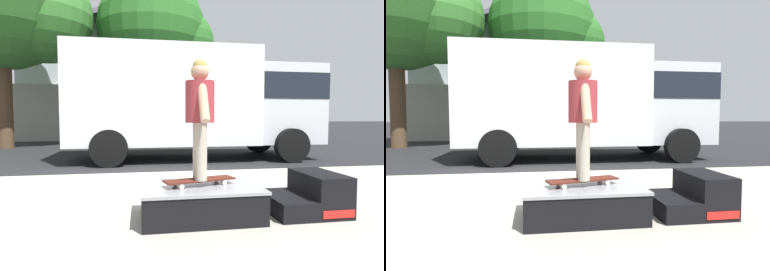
# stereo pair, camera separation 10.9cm
# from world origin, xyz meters

# --- Properties ---
(ground_plane) EXTENTS (140.00, 140.00, 0.00)m
(ground_plane) POSITION_xyz_m (0.00, 0.00, 0.00)
(ground_plane) COLOR black
(sidewalk_slab) EXTENTS (50.00, 5.00, 0.12)m
(sidewalk_slab) POSITION_xyz_m (0.00, -3.00, 0.06)
(sidewalk_slab) COLOR #A8A093
(sidewalk_slab) RESTS_ON ground
(skate_box) EXTENTS (1.26, 0.82, 0.35)m
(skate_box) POSITION_xyz_m (0.93, -3.35, 0.31)
(skate_box) COLOR black
(skate_box) RESTS_ON sidewalk_slab
(kicker_ramp) EXTENTS (0.81, 0.75, 0.45)m
(kicker_ramp) POSITION_xyz_m (2.19, -3.35, 0.30)
(kicker_ramp) COLOR black
(kicker_ramp) RESTS_ON sidewalk_slab
(skateboard) EXTENTS (0.81, 0.39, 0.07)m
(skateboard) POSITION_xyz_m (0.93, -3.33, 0.52)
(skateboard) COLOR #4C1E14
(skateboard) RESTS_ON skate_box
(skater_kid) EXTENTS (0.31, 0.65, 1.27)m
(skater_kid) POSITION_xyz_m (0.93, -3.33, 1.28)
(skater_kid) COLOR #B7AD99
(skater_kid) RESTS_ON skateboard
(box_truck) EXTENTS (6.91, 2.63, 3.05)m
(box_truck) POSITION_xyz_m (1.94, 2.20, 1.70)
(box_truck) COLOR white
(box_truck) RESTS_ON ground
(street_tree_main) EXTENTS (6.09, 5.53, 8.53)m
(street_tree_main) POSITION_xyz_m (-4.45, 6.29, 5.60)
(street_tree_main) COLOR brown
(street_tree_main) RESTS_ON ground
(street_tree_neighbour) EXTENTS (5.12, 4.65, 7.37)m
(street_tree_neighbour) POSITION_xyz_m (1.11, 7.34, 4.89)
(street_tree_neighbour) COLOR brown
(street_tree_neighbour) RESTS_ON ground
(house_behind) EXTENTS (9.54, 8.23, 8.40)m
(house_behind) POSITION_xyz_m (-1.29, 13.73, 4.24)
(house_behind) COLOR silver
(house_behind) RESTS_ON ground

